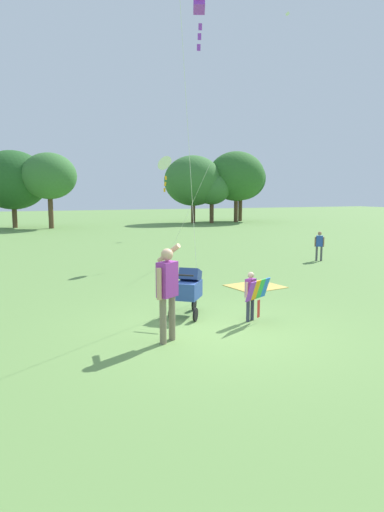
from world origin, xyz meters
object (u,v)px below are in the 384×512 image
Objects in this scene: child_with_butterfly_kite at (252,292)px; stroller at (189,287)px; kite_orange_delta at (165,164)px; person_red_shirt at (319,244)px; kite_adult_black at (199,3)px; picnic_blanket at (255,286)px; person_adult_flyer at (167,286)px.

child_with_butterfly_kite is 1.36m from stroller.
kite_orange_delta is 6.60m from person_red_shirt.
kite_adult_black is 7.11m from picnic_blanket.
child_with_butterfly_kite is at bearing -41.52° from stroller.
child_with_butterfly_kite is at bearing 14.53° from person_adult_flyer.
kite_orange_delta is 2.86× the size of picnic_blanket.
kite_orange_delta reaches higher than person_red_shirt.
picnic_blanket is (0.99, -4.84, -3.61)m from kite_orange_delta.
stroller is at bearing -145.61° from person_red_shirt.
person_red_shirt reaches higher than stroller.
child_with_butterfly_kite is 0.90× the size of person_red_shirt.
kite_adult_black is at bearing -148.90° from person_red_shirt.
kite_orange_delta is at bearing 75.16° from stroller.
kite_adult_black reaches higher than person_red_shirt.
child_with_butterfly_kite is 0.59× the size of person_adult_flyer.
kite_adult_black is 6.27× the size of person_red_shirt.
kite_adult_black is at bearing 57.07° from stroller.
person_red_shirt is at bearing -16.57° from kite_orange_delta.
kite_orange_delta reaches higher than picnic_blanket.
person_red_shirt is at bearing 37.70° from person_adult_flyer.
person_adult_flyer is at bearing -165.47° from child_with_butterfly_kite.
kite_adult_black reaches higher than person_adult_flyer.
person_adult_flyer is 1.53× the size of person_red_shirt.
person_adult_flyer is (-1.99, -0.52, 0.39)m from child_with_butterfly_kite.
kite_orange_delta is at bearing 163.43° from person_red_shirt.
kite_orange_delta reaches higher than person_adult_flyer.
person_adult_flyer is 1.26× the size of picnic_blanket.
child_with_butterfly_kite is 3.41m from picnic_blanket.
kite_orange_delta is 6.12m from picnic_blanket.
kite_adult_black is 10.00m from person_red_shirt.
person_adult_flyer is 1.67× the size of stroller.
child_with_butterfly_kite reaches higher than picnic_blanket.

